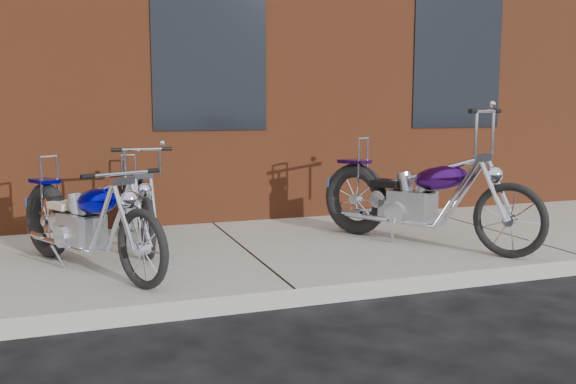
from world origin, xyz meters
name	(u,v)px	position (x,y,z in m)	size (l,w,h in m)	color
ground	(295,307)	(0.00, 0.00, 0.00)	(120.00, 120.00, 0.00)	black
sidewalk	(245,256)	(0.00, 1.50, 0.07)	(22.00, 3.00, 0.15)	gray
chopper_purple	(420,201)	(1.79, 1.10, 0.60)	(1.37, 2.22, 1.41)	black
chopper_blue	(87,225)	(-1.52, 1.14, 0.55)	(1.15, 2.02, 0.97)	black
chopper_third	(137,208)	(-1.00, 2.14, 0.52)	(0.50, 2.05, 1.04)	black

